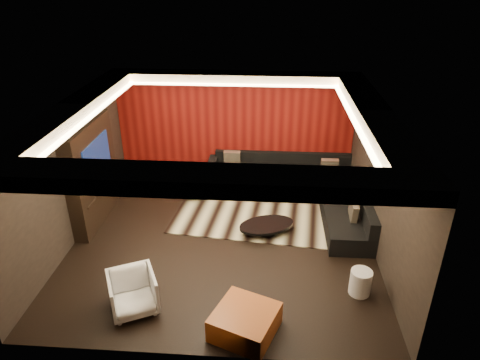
# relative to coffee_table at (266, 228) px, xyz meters

# --- Properties ---
(floor) EXTENTS (6.00, 6.00, 0.02)m
(floor) POSITION_rel_coffee_table_xyz_m (-0.88, -0.25, -0.13)
(floor) COLOR black
(floor) RESTS_ON ground
(ceiling) EXTENTS (6.00, 6.00, 0.02)m
(ceiling) POSITION_rel_coffee_table_xyz_m (-0.88, -0.25, 2.69)
(ceiling) COLOR silver
(ceiling) RESTS_ON ground
(wall_back) EXTENTS (6.00, 0.02, 2.80)m
(wall_back) POSITION_rel_coffee_table_xyz_m (-0.88, 2.76, 1.28)
(wall_back) COLOR black
(wall_back) RESTS_ON ground
(wall_left) EXTENTS (0.02, 6.00, 2.80)m
(wall_left) POSITION_rel_coffee_table_xyz_m (-3.89, -0.25, 1.28)
(wall_left) COLOR black
(wall_left) RESTS_ON ground
(wall_right) EXTENTS (0.02, 6.00, 2.80)m
(wall_right) POSITION_rel_coffee_table_xyz_m (2.13, -0.25, 1.28)
(wall_right) COLOR black
(wall_right) RESTS_ON ground
(red_feature_wall) EXTENTS (5.98, 0.05, 2.78)m
(red_feature_wall) POSITION_rel_coffee_table_xyz_m (-0.88, 2.72, 1.28)
(red_feature_wall) COLOR #6B0C0A
(red_feature_wall) RESTS_ON ground
(soffit_back) EXTENTS (6.00, 0.60, 0.22)m
(soffit_back) POSITION_rel_coffee_table_xyz_m (-0.88, 2.45, 2.57)
(soffit_back) COLOR silver
(soffit_back) RESTS_ON ground
(soffit_front) EXTENTS (6.00, 0.60, 0.22)m
(soffit_front) POSITION_rel_coffee_table_xyz_m (-0.88, -2.95, 2.57)
(soffit_front) COLOR silver
(soffit_front) RESTS_ON ground
(soffit_left) EXTENTS (0.60, 4.80, 0.22)m
(soffit_left) POSITION_rel_coffee_table_xyz_m (-3.58, -0.25, 2.57)
(soffit_left) COLOR silver
(soffit_left) RESTS_ON ground
(soffit_right) EXTENTS (0.60, 4.80, 0.22)m
(soffit_right) POSITION_rel_coffee_table_xyz_m (1.82, -0.25, 2.57)
(soffit_right) COLOR silver
(soffit_right) RESTS_ON ground
(cove_back) EXTENTS (4.80, 0.08, 0.04)m
(cove_back) POSITION_rel_coffee_table_xyz_m (-0.88, 2.11, 2.48)
(cove_back) COLOR #FFD899
(cove_back) RESTS_ON ground
(cove_front) EXTENTS (4.80, 0.08, 0.04)m
(cove_front) POSITION_rel_coffee_table_xyz_m (-0.88, -2.61, 2.48)
(cove_front) COLOR #FFD899
(cove_front) RESTS_ON ground
(cove_left) EXTENTS (0.08, 4.80, 0.04)m
(cove_left) POSITION_rel_coffee_table_xyz_m (-3.24, -0.25, 2.48)
(cove_left) COLOR #FFD899
(cove_left) RESTS_ON ground
(cove_right) EXTENTS (0.08, 4.80, 0.04)m
(cove_right) POSITION_rel_coffee_table_xyz_m (1.48, -0.25, 2.48)
(cove_right) COLOR #FFD899
(cove_right) RESTS_ON ground
(tv_surround) EXTENTS (0.30, 2.00, 2.20)m
(tv_surround) POSITION_rel_coffee_table_xyz_m (-3.73, 0.35, 0.98)
(tv_surround) COLOR black
(tv_surround) RESTS_ON ground
(tv_screen) EXTENTS (0.04, 1.30, 0.80)m
(tv_screen) POSITION_rel_coffee_table_xyz_m (-3.57, 0.35, 1.33)
(tv_screen) COLOR black
(tv_screen) RESTS_ON ground
(tv_shelf) EXTENTS (0.04, 1.60, 0.04)m
(tv_shelf) POSITION_rel_coffee_table_xyz_m (-3.57, 0.35, 0.58)
(tv_shelf) COLOR black
(tv_shelf) RESTS_ON ground
(rug) EXTENTS (4.29, 3.41, 0.02)m
(rug) POSITION_rel_coffee_table_xyz_m (-0.01, 1.10, -0.11)
(rug) COLOR beige
(rug) RESTS_ON floor
(coffee_table) EXTENTS (1.52, 1.52, 0.20)m
(coffee_table) POSITION_rel_coffee_table_xyz_m (0.00, 0.00, 0.00)
(coffee_table) COLOR black
(coffee_table) RESTS_ON rug
(drum_stool) EXTENTS (0.36, 0.36, 0.37)m
(drum_stool) POSITION_rel_coffee_table_xyz_m (-0.04, 1.41, 0.09)
(drum_stool) COLOR black
(drum_stool) RESTS_ON rug
(striped_pouf) EXTENTS (0.75, 0.75, 0.32)m
(striped_pouf) POSITION_rel_coffee_table_xyz_m (-1.76, 1.40, 0.06)
(striped_pouf) COLOR beige
(striped_pouf) RESTS_ON rug
(white_side_table) EXTENTS (0.40, 0.40, 0.46)m
(white_side_table) POSITION_rel_coffee_table_xyz_m (1.62, -1.74, 0.11)
(white_side_table) COLOR white
(white_side_table) RESTS_ON floor
(orange_ottoman) EXTENTS (1.15, 1.15, 0.39)m
(orange_ottoman) POSITION_rel_coffee_table_xyz_m (-0.28, -2.75, 0.08)
(orange_ottoman) COLOR #A34715
(orange_ottoman) RESTS_ON floor
(armchair) EXTENTS (0.97, 0.98, 0.67)m
(armchair) POSITION_rel_coffee_table_xyz_m (-2.11, -2.39, 0.22)
(armchair) COLOR white
(armchair) RESTS_ON floor
(sectional_sofa) EXTENTS (3.65, 3.50, 0.75)m
(sectional_sofa) POSITION_rel_coffee_table_xyz_m (0.85, 1.61, 0.14)
(sectional_sofa) COLOR black
(sectional_sofa) RESTS_ON floor
(throw_pillows) EXTENTS (2.95, 2.75, 0.50)m
(throw_pillows) POSITION_rel_coffee_table_xyz_m (1.02, 1.41, 0.50)
(throw_pillows) COLOR tan
(throw_pillows) RESTS_ON sectional_sofa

